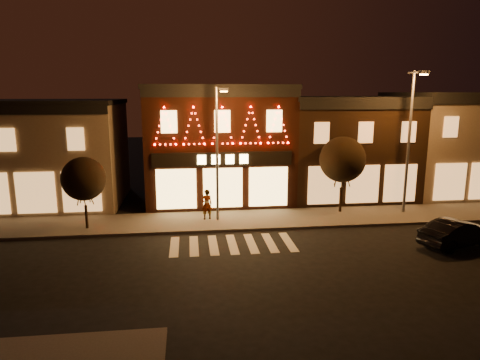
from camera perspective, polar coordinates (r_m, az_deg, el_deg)
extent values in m
plane|color=black|center=(18.90, 0.24, -12.74)|extent=(120.00, 120.00, 0.00)
cube|color=#47423D|center=(26.57, 2.39, -5.28)|extent=(44.00, 4.00, 0.15)
cube|color=#7F6F5A|center=(33.21, -25.94, 3.02)|extent=(12.00, 8.00, 7.00)
cube|color=black|center=(32.93, -26.51, 9.31)|extent=(12.20, 8.20, 0.30)
cube|color=black|center=(29.15, -29.07, 8.13)|extent=(12.00, 0.25, 0.50)
cube|color=#32140B|center=(31.39, -2.93, 4.67)|extent=(10.00, 8.00, 8.00)
cube|color=black|center=(31.16, -3.01, 12.27)|extent=(10.20, 8.20, 0.30)
cube|color=black|center=(27.12, -2.41, 11.52)|extent=(10.00, 0.25, 0.50)
cube|color=black|center=(27.39, -2.32, 2.81)|extent=(9.00, 0.15, 0.90)
cube|color=#FFD87F|center=(27.29, -2.31, 2.77)|extent=(3.40, 0.08, 0.60)
cube|color=black|center=(33.46, 13.57, 4.10)|extent=(9.00, 8.00, 7.20)
cube|color=black|center=(33.19, 13.88, 10.53)|extent=(9.20, 8.20, 0.30)
cube|color=black|center=(29.45, 16.64, 9.50)|extent=(9.00, 0.25, 0.50)
cube|color=#7F6F5A|center=(37.53, 26.61, 4.21)|extent=(9.00, 8.00, 7.50)
cube|color=black|center=(37.31, 27.16, 10.15)|extent=(9.20, 8.20, 0.30)
cylinder|color=#59595E|center=(25.46, -3.08, 3.32)|extent=(0.16, 0.16, 7.95)
cylinder|color=#59595E|center=(24.42, -2.69, 12.10)|extent=(0.41, 1.58, 0.10)
cube|color=#59595E|center=(23.66, -2.16, 12.00)|extent=(0.54, 0.37, 0.18)
cube|color=orange|center=(23.66, -2.16, 11.74)|extent=(0.41, 0.27, 0.05)
cylinder|color=#59595E|center=(29.04, 21.60, 4.53)|extent=(0.18, 0.18, 8.94)
cylinder|color=#59595E|center=(28.04, 22.79, 13.16)|extent=(0.49, 1.77, 0.11)
cube|color=#59595E|center=(27.18, 23.34, 13.08)|extent=(0.61, 0.42, 0.20)
cube|color=orange|center=(27.18, 23.32, 12.82)|extent=(0.46, 0.31, 0.06)
cylinder|color=black|center=(25.99, -19.82, -4.64)|extent=(0.15, 0.15, 1.35)
sphere|color=black|center=(25.49, -20.16, 0.15)|extent=(2.46, 2.46, 2.46)
cylinder|color=black|center=(28.56, 13.28, -2.55)|extent=(0.17, 0.17, 1.61)
sphere|color=black|center=(28.05, 13.53, 2.68)|extent=(2.94, 2.94, 2.94)
imported|color=black|center=(24.82, 27.01, -6.30)|extent=(4.50, 2.83, 1.40)
imported|color=gray|center=(26.21, -4.46, -3.25)|extent=(0.76, 0.59, 1.86)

